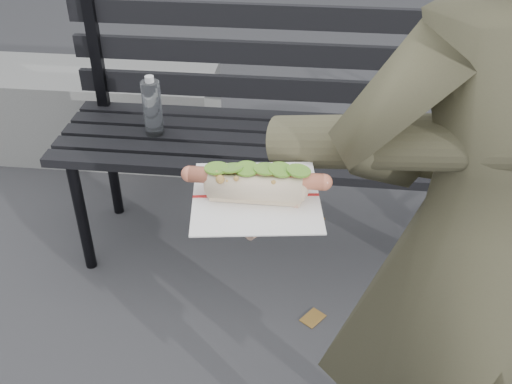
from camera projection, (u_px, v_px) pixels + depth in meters
The scene contains 4 objects.
park_bench at pixel (277, 118), 2.05m from camera, with size 1.50×0.44×0.88m.
concrete_block at pixel (88, 112), 2.80m from camera, with size 1.20×0.40×0.40m, color slate.
person at pixel (477, 256), 1.07m from camera, with size 0.57×0.37×1.56m, color #47452F.
held_hotdog at pixel (383, 155), 0.92m from camera, with size 0.62×0.32×0.20m.
Camera 1 is at (0.05, -0.84, 1.48)m, focal length 42.00 mm.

